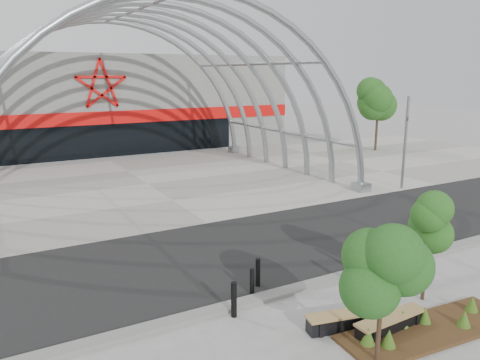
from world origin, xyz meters
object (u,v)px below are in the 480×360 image
street_tree_0 (384,265)px  bollard_2 (252,282)px  bench_0 (346,321)px  street_tree_1 (429,229)px  bench_1 (390,324)px  signal_pole (405,141)px

street_tree_0 → bollard_2: 4.81m
street_tree_0 → bench_0: bearing=75.3°
street_tree_0 → street_tree_1: size_ratio=1.11×
bench_0 → bench_1: (0.88, -0.71, 0.00)m
bench_1 → street_tree_1: bearing=20.9°
street_tree_0 → bench_0: 2.73m
street_tree_1 → bench_0: size_ratio=1.38×
street_tree_0 → signal_pole: bearing=40.6°
street_tree_1 → bench_0: street_tree_1 is taller
street_tree_0 → street_tree_1: 3.87m
signal_pole → bench_0: signal_pole is taller
signal_pole → bench_0: 16.62m
bench_0 → bollard_2: (-1.22, 2.77, 0.22)m
street_tree_1 → bollard_2: 5.35m
street_tree_0 → bench_1: 2.69m
street_tree_0 → bollard_2: street_tree_0 is taller
street_tree_1 → bollard_2: size_ratio=3.48×
bench_1 → bollard_2: (-2.09, 3.48, 0.21)m
street_tree_0 → street_tree_1: street_tree_0 is taller
bench_0 → bench_1: size_ratio=1.00×
signal_pole → street_tree_1: signal_pole is taller
street_tree_1 → street_tree_0: bearing=-154.6°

